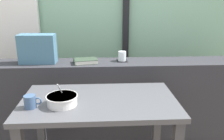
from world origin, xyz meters
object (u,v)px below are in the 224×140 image
object	(u,v)px
coaster_square	(122,61)
soup_bowl	(62,100)
breakfast_table	(99,115)
closed_book	(85,61)
juice_glass	(122,56)
ceramic_mug	(30,102)
throw_pillow	(38,49)

from	to	relation	value
coaster_square	soup_bowl	world-z (taller)	soup_bowl
breakfast_table	closed_book	xyz separation A→B (m)	(-0.12, 0.56, 0.25)
juice_glass	ceramic_mug	distance (m)	0.98
throw_pillow	ceramic_mug	bearing A→B (deg)	-81.21
closed_book	throw_pillow	size ratio (longest dim) A/B	0.73
soup_bowl	breakfast_table	bearing A→B (deg)	16.59
juice_glass	ceramic_mug	bearing A→B (deg)	-132.65
breakfast_table	ceramic_mug	world-z (taller)	ceramic_mug
throw_pillow	ceramic_mug	xyz separation A→B (m)	(0.11, -0.69, -0.20)
coaster_square	juice_glass	size ratio (longest dim) A/B	1.14
soup_bowl	closed_book	bearing A→B (deg)	79.22
closed_book	juice_glass	bearing A→B (deg)	7.91
coaster_square	throw_pillow	xyz separation A→B (m)	(-0.76, -0.02, 0.13)
juice_glass	throw_pillow	distance (m)	0.77
juice_glass	closed_book	size ratio (longest dim) A/B	0.38
coaster_square	throw_pillow	world-z (taller)	throw_pillow
closed_book	ceramic_mug	world-z (taller)	closed_book
breakfast_table	coaster_square	xyz separation A→B (m)	(0.22, 0.61, 0.23)
breakfast_table	juice_glass	size ratio (longest dim) A/B	12.27
throw_pillow	ceramic_mug	world-z (taller)	throw_pillow
closed_book	ceramic_mug	size ratio (longest dim) A/B	2.07
breakfast_table	juice_glass	world-z (taller)	juice_glass
juice_glass	closed_book	world-z (taller)	juice_glass
coaster_square	closed_book	bearing A→B (deg)	-172.09
coaster_square	juice_glass	bearing A→B (deg)	0.00
coaster_square	ceramic_mug	size ratio (longest dim) A/B	0.88
closed_book	coaster_square	bearing A→B (deg)	7.91
coaster_square	throw_pillow	size ratio (longest dim) A/B	0.31
juice_glass	throw_pillow	size ratio (longest dim) A/B	0.28
closed_book	throw_pillow	xyz separation A→B (m)	(-0.42, 0.03, 0.11)
soup_bowl	ceramic_mug	world-z (taller)	soup_bowl
juice_glass	soup_bowl	size ratio (longest dim) A/B	0.43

